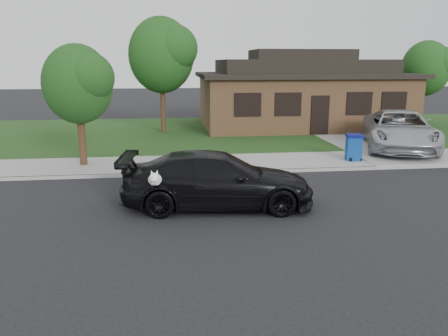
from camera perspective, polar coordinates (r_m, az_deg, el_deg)
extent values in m
plane|color=black|center=(13.28, 11.16, -4.23)|extent=(120.00, 120.00, 0.00)
cube|color=gray|center=(17.92, 6.31, 0.79)|extent=(60.00, 3.00, 0.12)
cube|color=gray|center=(16.50, 7.48, -0.36)|extent=(60.00, 0.12, 0.12)
cube|color=#193814|center=(25.63, 2.28, 4.75)|extent=(60.00, 13.00, 0.13)
cube|color=gray|center=(24.50, 17.45, 3.73)|extent=(4.50, 13.00, 0.14)
imported|color=black|center=(12.33, -0.87, -1.57)|extent=(5.56, 2.64, 1.56)
ellipsoid|color=white|center=(11.27, -9.00, -1.50)|extent=(0.34, 0.40, 0.30)
sphere|color=white|center=(11.02, -9.06, -1.30)|extent=(0.26, 0.26, 0.26)
cube|color=white|center=(10.91, -9.08, -1.70)|extent=(0.09, 0.12, 0.08)
sphere|color=black|center=(10.86, -9.09, -1.78)|extent=(0.04, 0.04, 0.04)
cone|color=white|center=(11.04, -9.42, -0.57)|extent=(0.11, 0.11, 0.14)
cone|color=white|center=(11.04, -8.74, -0.55)|extent=(0.11, 0.11, 0.14)
imported|color=#B4B7BC|center=(21.61, 21.93, 4.65)|extent=(4.87, 6.87, 1.74)
cube|color=navy|center=(18.61, 16.57, 2.47)|extent=(0.68, 0.68, 0.95)
cube|color=#070D5B|center=(18.52, 16.68, 4.07)|extent=(0.74, 0.74, 0.11)
cylinder|color=black|center=(18.34, 16.24, 1.05)|extent=(0.08, 0.16, 0.15)
cylinder|color=black|center=(18.51, 17.44, 1.08)|extent=(0.08, 0.16, 0.15)
cube|color=#422B1C|center=(28.27, 9.78, 8.59)|extent=(12.00, 8.00, 3.00)
cube|color=black|center=(28.18, 9.92, 11.88)|extent=(12.60, 8.60, 0.25)
cube|color=black|center=(28.17, 9.96, 12.95)|extent=(10.00, 6.50, 0.80)
cube|color=black|center=(28.18, 10.02, 14.37)|extent=(6.00, 3.50, 0.60)
cube|color=black|center=(24.50, 12.41, 6.78)|extent=(1.00, 0.06, 2.10)
cube|color=black|center=(23.43, 3.11, 8.25)|extent=(1.30, 0.05, 1.10)
cube|color=black|center=(23.91, 8.36, 8.24)|extent=(1.30, 0.05, 1.10)
cube|color=black|center=(25.25, 17.25, 8.06)|extent=(1.30, 0.05, 1.10)
cube|color=black|center=(26.12, 21.30, 7.91)|extent=(1.30, 0.05, 1.10)
cylinder|color=#332114|center=(25.15, -7.96, 7.45)|extent=(0.28, 0.28, 2.48)
ellipsoid|color=#143811|center=(25.02, -8.19, 14.38)|extent=(3.60, 3.60, 4.14)
sphere|color=#26591E|center=(24.48, -6.50, 15.30)|extent=(2.52, 2.52, 2.52)
cylinder|color=#332114|center=(31.11, 24.40, 7.12)|extent=(0.28, 0.28, 2.03)
ellipsoid|color=#143811|center=(30.98, 24.86, 11.73)|extent=(3.00, 3.00, 3.45)
sphere|color=#26591E|center=(30.91, 26.33, 12.14)|extent=(2.10, 2.10, 2.10)
cylinder|color=#332114|center=(17.81, -18.03, 3.28)|extent=(0.28, 0.28, 1.80)
ellipsoid|color=#143811|center=(17.57, -18.56, 10.35)|extent=(2.60, 2.60, 2.99)
sphere|color=#26591E|center=(17.08, -17.14, 11.25)|extent=(1.82, 1.82, 1.82)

